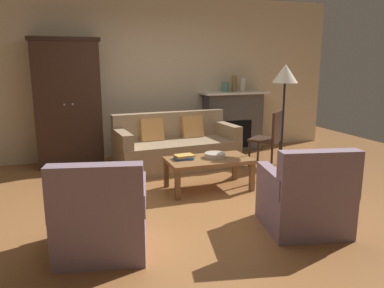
% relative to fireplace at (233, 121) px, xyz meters
% --- Properties ---
extents(ground_plane, '(9.60, 9.60, 0.00)m').
position_rel_fireplace_xyz_m(ground_plane, '(-1.55, -2.30, -0.57)').
color(ground_plane, '#9E6638').
extents(back_wall, '(7.20, 0.10, 2.80)m').
position_rel_fireplace_xyz_m(back_wall, '(-1.55, 0.25, 0.83)').
color(back_wall, beige).
rests_on(back_wall, ground).
extents(fireplace, '(1.26, 0.48, 1.12)m').
position_rel_fireplace_xyz_m(fireplace, '(0.00, 0.00, 0.00)').
color(fireplace, '#4C4947').
rests_on(fireplace, ground).
extents(armoire, '(1.06, 0.57, 2.03)m').
position_rel_fireplace_xyz_m(armoire, '(-2.95, -0.08, 0.45)').
color(armoire, '#382319').
rests_on(armoire, ground).
extents(couch, '(1.98, 0.99, 0.86)m').
position_rel_fireplace_xyz_m(couch, '(-1.37, -0.78, -0.25)').
color(couch, '#937A5B').
rests_on(couch, ground).
extents(coffee_table, '(1.10, 0.60, 0.42)m').
position_rel_fireplace_xyz_m(coffee_table, '(-1.27, -1.96, -0.20)').
color(coffee_table, olive).
rests_on(coffee_table, ground).
extents(fruit_bowl, '(0.28, 0.28, 0.06)m').
position_rel_fireplace_xyz_m(fruit_bowl, '(-1.18, -1.94, -0.12)').
color(fruit_bowl, beige).
rests_on(fruit_bowl, coffee_table).
extents(book_stack, '(0.27, 0.20, 0.06)m').
position_rel_fireplace_xyz_m(book_stack, '(-1.59, -1.89, -0.12)').
color(book_stack, '#38569E').
rests_on(book_stack, coffee_table).
extents(mantel_vase_jade, '(0.13, 0.13, 0.18)m').
position_rel_fireplace_xyz_m(mantel_vase_jade, '(-0.18, -0.02, 0.64)').
color(mantel_vase_jade, slate).
rests_on(mantel_vase_jade, fireplace).
extents(mantel_vase_bronze, '(0.10, 0.10, 0.29)m').
position_rel_fireplace_xyz_m(mantel_vase_bronze, '(-0.00, -0.02, 0.70)').
color(mantel_vase_bronze, olive).
rests_on(mantel_vase_bronze, fireplace).
extents(mantel_vase_cream, '(0.11, 0.11, 0.24)m').
position_rel_fireplace_xyz_m(mantel_vase_cream, '(0.18, -0.02, 0.67)').
color(mantel_vase_cream, beige).
rests_on(mantel_vase_cream, fireplace).
extents(armchair_near_left, '(0.92, 0.92, 0.88)m').
position_rel_fireplace_xyz_m(armchair_near_left, '(-2.80, -3.24, -0.25)').
color(armchair_near_left, gray).
rests_on(armchair_near_left, ground).
extents(armchair_near_right, '(0.91, 0.91, 0.88)m').
position_rel_fireplace_xyz_m(armchair_near_right, '(-0.82, -3.43, -0.25)').
color(armchair_near_right, gray).
rests_on(armchair_near_right, ground).
extents(side_chair_wooden, '(0.62, 0.62, 0.90)m').
position_rel_fireplace_xyz_m(side_chair_wooden, '(0.09, -1.23, -0.06)').
color(side_chair_wooden, '#382319').
rests_on(side_chair_wooden, ground).
extents(floor_lamp, '(0.36, 0.36, 1.63)m').
position_rel_fireplace_xyz_m(floor_lamp, '(-0.06, -1.79, 0.84)').
color(floor_lamp, black).
rests_on(floor_lamp, ground).
extents(dog, '(0.49, 0.41, 0.39)m').
position_rel_fireplace_xyz_m(dog, '(-2.51, -2.13, -0.32)').
color(dog, gray).
rests_on(dog, ground).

